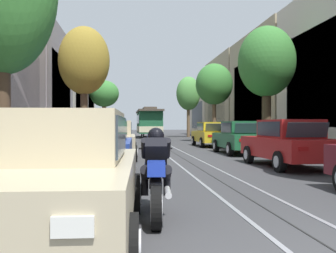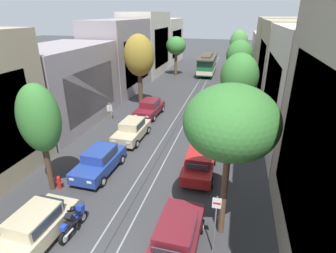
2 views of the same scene
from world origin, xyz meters
name	(u,v)px [view 2 (image 2 of 2)]	position (x,y,z in m)	size (l,w,h in m)	color
ground_plane	(189,105)	(0.00, 22.65, 0.00)	(160.00, 160.00, 0.00)	#38383A
trolley_track_rails	(195,95)	(0.00, 26.32, 0.00)	(1.14, 64.64, 0.01)	gray
building_facade_left	(121,56)	(-9.76, 27.24, 4.22)	(5.97, 56.34, 9.51)	tan
building_facade_right	(290,66)	(9.93, 24.12, 4.41)	(5.93, 56.34, 10.73)	gray
parked_car_beige_near_left	(34,229)	(-3.13, 1.80, 0.80)	(2.11, 4.41, 1.58)	#C1B28E
parked_car_blue_second_left	(100,161)	(-3.11, 7.79, 0.80)	(2.07, 4.39, 1.58)	#233D93
parked_car_beige_mid_left	(132,130)	(-2.91, 12.88, 0.80)	(2.03, 4.37, 1.58)	#C1B28E
parked_car_maroon_fourth_left	(150,108)	(-3.18, 18.30, 0.80)	(2.13, 4.42, 1.58)	maroon
parked_car_maroon_near_right	(176,237)	(2.95, 2.91, 0.80)	(2.03, 4.37, 1.58)	maroon
parked_car_red_second_right	(199,163)	(3.01, 9.13, 0.80)	(2.08, 4.40, 1.58)	red
parked_car_green_mid_right	(211,128)	(3.13, 14.87, 0.80)	(2.00, 4.36, 1.58)	#1E6038
parked_car_yellow_fourth_right	(217,104)	(3.07, 21.09, 0.80)	(2.04, 4.38, 1.58)	gold
street_tree_kerb_left_near	(39,120)	(-4.96, 5.48, 4.31)	(2.32, 1.87, 6.24)	#4C3826
street_tree_kerb_left_second	(139,56)	(-5.00, 20.86, 5.32)	(3.15, 2.65, 7.52)	#4C3826
street_tree_kerb_left_mid	(176,46)	(-4.77, 36.81, 4.58)	(3.07, 2.64, 6.04)	brown
street_tree_kerb_right_near	(231,122)	(4.71, 4.53, 5.50)	(3.75, 3.99, 7.01)	brown
street_tree_kerb_right_second	(239,78)	(4.98, 16.32, 4.69)	(2.98, 3.13, 6.61)	#4C3826
street_tree_kerb_right_mid	(239,55)	(4.87, 27.99, 4.77)	(3.10, 2.88, 6.53)	brown
street_tree_kerb_right_fourth	(239,43)	(4.62, 39.95, 4.96)	(2.78, 2.35, 6.96)	brown
cable_car_trolley	(207,64)	(0.00, 38.75, 1.66)	(2.65, 9.15, 3.28)	#1E5B38
motorcycle_with_rider	(73,221)	(-1.87, 2.80, 0.65)	(0.57, 1.99, 1.37)	black
pedestrian_on_left_pavement	(110,110)	(-6.54, 16.42, 0.94)	(0.55, 0.40, 1.67)	slate
fire_hydrant	(59,182)	(-4.57, 5.60, 0.42)	(0.40, 0.22, 0.84)	red
street_sign_post	(215,219)	(4.48, 3.27, 1.77)	(0.36, 0.07, 2.87)	slate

